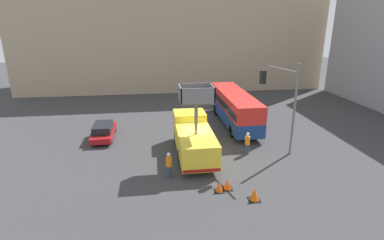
% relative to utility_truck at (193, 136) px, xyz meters
% --- Properties ---
extents(ground_plane, '(120.00, 120.00, 0.00)m').
position_rel_utility_truck_xyz_m(ground_plane, '(0.30, -0.30, -1.49)').
color(ground_plane, '#38383A').
extents(building_backdrop_far, '(44.00, 10.00, 16.29)m').
position_rel_utility_truck_xyz_m(building_backdrop_far, '(0.30, 25.95, 6.65)').
color(building_backdrop_far, tan).
rests_on(building_backdrop_far, ground_plane).
extents(utility_truck, '(2.56, 7.48, 5.70)m').
position_rel_utility_truck_xyz_m(utility_truck, '(0.00, 0.00, 0.00)').
color(utility_truck, yellow).
rests_on(utility_truck, ground_plane).
extents(city_bus, '(2.52, 10.83, 3.21)m').
position_rel_utility_truck_xyz_m(city_bus, '(5.00, 6.58, 0.40)').
color(city_bus, navy).
rests_on(city_bus, ground_plane).
extents(traffic_light_pole, '(3.23, 2.98, 7.00)m').
position_rel_utility_truck_xyz_m(traffic_light_pole, '(6.48, -1.21, 3.16)').
color(traffic_light_pole, slate).
rests_on(traffic_light_pole, ground_plane).
extents(road_worker_near_truck, '(0.38, 0.38, 1.77)m').
position_rel_utility_truck_xyz_m(road_worker_near_truck, '(-2.09, -3.34, -0.61)').
color(road_worker_near_truck, navy).
rests_on(road_worker_near_truck, ground_plane).
extents(road_worker_directing, '(0.38, 0.38, 1.78)m').
position_rel_utility_truck_xyz_m(road_worker_directing, '(4.13, -0.51, -0.61)').
color(road_worker_directing, navy).
rests_on(road_worker_directing, ground_plane).
extents(traffic_cone_near_truck, '(0.61, 0.61, 0.70)m').
position_rel_utility_truck_xyz_m(traffic_cone_near_truck, '(1.37, -5.32, -1.16)').
color(traffic_cone_near_truck, black).
rests_on(traffic_cone_near_truck, ground_plane).
extents(traffic_cone_mid_road, '(0.68, 0.68, 0.78)m').
position_rel_utility_truck_xyz_m(traffic_cone_mid_road, '(2.62, -6.70, -1.13)').
color(traffic_cone_mid_road, black).
rests_on(traffic_cone_mid_road, ground_plane).
extents(traffic_cone_far_side, '(0.60, 0.60, 0.69)m').
position_rel_utility_truck_xyz_m(traffic_cone_far_side, '(0.81, -5.51, -1.17)').
color(traffic_cone_far_side, black).
rests_on(traffic_cone_far_side, ground_plane).
extents(parked_car_curbside, '(1.73, 4.61, 1.35)m').
position_rel_utility_truck_xyz_m(parked_car_curbside, '(-7.38, 4.41, -0.80)').
color(parked_car_curbside, maroon).
rests_on(parked_car_curbside, ground_plane).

